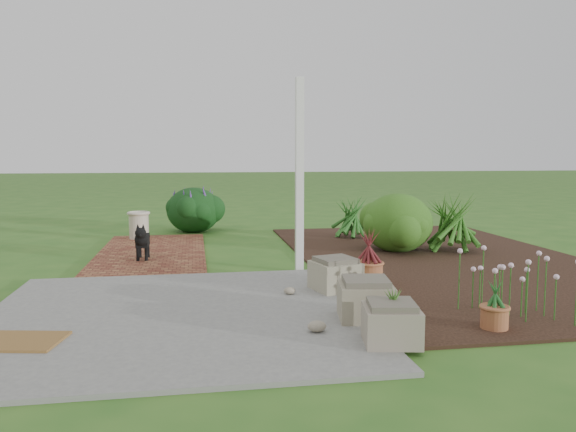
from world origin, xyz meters
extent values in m
plane|color=#2D601E|center=(0.00, 0.00, 0.00)|extent=(80.00, 80.00, 0.00)
cube|color=slate|center=(-1.25, -1.75, 0.02)|extent=(3.50, 3.50, 0.04)
cube|color=brown|center=(-1.70, 1.75, 0.02)|extent=(1.60, 3.50, 0.04)
cube|color=black|center=(2.50, 0.50, 0.01)|extent=(4.00, 7.00, 0.03)
cube|color=white|center=(0.30, 0.10, 1.25)|extent=(0.10, 0.10, 2.50)
cube|color=gray|center=(0.48, -2.89, 0.18)|extent=(0.50, 0.50, 0.29)
cube|color=gray|center=(0.48, -2.21, 0.20)|extent=(0.55, 0.55, 0.32)
cube|color=gray|center=(0.48, -1.10, 0.19)|extent=(0.57, 0.57, 0.31)
cube|color=brown|center=(-2.48, -2.38, 0.05)|extent=(0.82, 0.61, 0.02)
cube|color=black|center=(-1.78, 1.11, 0.31)|extent=(0.17, 0.38, 0.17)
cylinder|color=black|center=(-1.84, 0.98, 0.13)|extent=(0.05, 0.05, 0.19)
cylinder|color=black|center=(-1.72, 0.98, 0.13)|extent=(0.05, 0.05, 0.19)
cylinder|color=black|center=(-1.83, 1.25, 0.13)|extent=(0.05, 0.05, 0.19)
cylinder|color=black|center=(-1.72, 1.25, 0.13)|extent=(0.05, 0.05, 0.19)
sphere|color=black|center=(-1.78, 0.88, 0.44)|extent=(0.16, 0.16, 0.16)
cone|color=black|center=(-1.78, 1.31, 0.42)|extent=(0.06, 0.12, 0.14)
cylinder|color=#BFB49E|center=(-2.02, 3.16, 0.27)|extent=(0.43, 0.43, 0.46)
ellipsoid|color=#1C400D|center=(2.08, 1.26, 0.49)|extent=(1.30, 1.30, 0.92)
cylinder|color=#9B5934|center=(0.92, -0.91, 0.16)|extent=(0.40, 0.40, 0.27)
cylinder|color=#975633|center=(1.51, -2.64, 0.13)|extent=(0.26, 0.26, 0.19)
cylinder|color=brown|center=(0.52, -2.82, 0.13)|extent=(0.27, 0.27, 0.20)
ellipsoid|color=black|center=(-1.06, 4.18, 0.45)|extent=(1.20, 1.20, 0.90)
camera|label=1|loc=(-1.04, -7.01, 1.54)|focal=35.00mm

